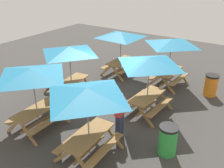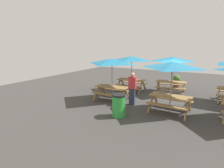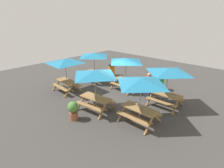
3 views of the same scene
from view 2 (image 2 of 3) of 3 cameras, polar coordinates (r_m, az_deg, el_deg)
ground_plane at (r=10.04m, az=18.15°, el=-5.44°), size 24.00×24.00×0.00m
picnic_table_0 at (r=9.46m, az=-0.00°, el=6.45°), size 2.07×2.07×2.34m
picnic_table_3 at (r=11.58m, az=6.47°, el=7.46°), size 2.03×2.03×2.34m
picnic_table_4 at (r=11.48m, az=19.19°, el=6.82°), size 2.23×2.23×2.34m
picnic_table_5 at (r=8.07m, az=19.16°, el=4.74°), size 2.10×2.10×2.34m
trash_bin_green at (r=7.47m, az=2.18°, el=-6.96°), size 0.59×0.59×0.98m
potted_plant_0 at (r=13.06m, az=20.29°, el=0.88°), size 0.53×0.53×0.98m
person_standing at (r=8.86m, az=6.64°, el=-1.29°), size 0.38×0.25×1.67m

